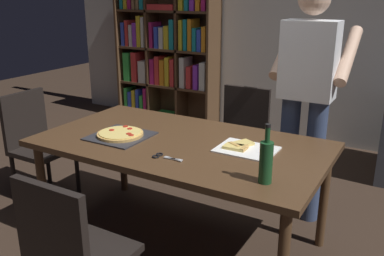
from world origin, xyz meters
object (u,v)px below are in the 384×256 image
at_px(dining_table, 181,150).
at_px(wine_bottle, 266,161).
at_px(chair_near_camera, 71,251).
at_px(person_serving_pizza, 307,91).
at_px(chair_left_end, 35,139).
at_px(kitchen_scissors, 163,157).
at_px(chair_far_side, 241,133).
at_px(pepperoni_pizza_on_tray, 120,135).
at_px(bookshelf, 166,49).

bearing_deg(dining_table, wine_bottle, -23.93).
height_order(chair_near_camera, person_serving_pizza, person_serving_pizza).
distance_m(chair_left_end, person_serving_pizza, 2.22).
bearing_deg(kitchen_scissors, chair_far_side, 92.46).
height_order(dining_table, person_serving_pizza, person_serving_pizza).
relative_size(chair_far_side, pepperoni_pizza_on_tray, 2.42).
xyz_separation_m(bookshelf, pepperoni_pizza_on_tray, (1.27, -2.50, -0.21)).
xyz_separation_m(chair_near_camera, chair_left_end, (-1.43, 1.00, 0.00)).
bearing_deg(kitchen_scissors, chair_left_end, 168.94).
height_order(bookshelf, wine_bottle, bookshelf).
relative_size(dining_table, chair_far_side, 2.09).
relative_size(dining_table, chair_left_end, 2.09).
bearing_deg(bookshelf, pepperoni_pizza_on_tray, -63.02).
relative_size(bookshelf, pepperoni_pizza_on_tray, 5.24).
relative_size(chair_far_side, chair_left_end, 1.00).
bearing_deg(chair_far_side, chair_left_end, -144.89).
xyz_separation_m(dining_table, pepperoni_pizza_on_tray, (-0.40, -0.12, 0.08)).
distance_m(chair_left_end, kitchen_scissors, 1.53).
bearing_deg(wine_bottle, chair_far_side, 118.00).
bearing_deg(person_serving_pizza, wine_bottle, -84.70).
relative_size(chair_left_end, bookshelf, 0.46).
relative_size(pepperoni_pizza_on_tray, kitchen_scissors, 1.94).
bearing_deg(chair_far_side, wine_bottle, -62.00).
relative_size(dining_table, kitchen_scissors, 9.79).
distance_m(pepperoni_pizza_on_tray, wine_bottle, 1.12).
bearing_deg(bookshelf, person_serving_pizza, -34.99).
xyz_separation_m(chair_near_camera, pepperoni_pizza_on_tray, (-0.40, 0.88, 0.25)).
distance_m(chair_near_camera, bookshelf, 3.79).
xyz_separation_m(person_serving_pizza, pepperoni_pizza_on_tray, (-1.00, -0.91, -0.23)).
bearing_deg(person_serving_pizza, bookshelf, 145.01).
bearing_deg(dining_table, pepperoni_pizza_on_tray, -162.76).
distance_m(chair_far_side, chair_left_end, 1.74).
xyz_separation_m(pepperoni_pizza_on_tray, kitchen_scissors, (0.46, -0.17, -0.01)).
bearing_deg(pepperoni_pizza_on_tray, kitchen_scissors, -19.86).
relative_size(chair_far_side, person_serving_pizza, 0.51).
bearing_deg(wine_bottle, kitchen_scissors, 178.20).
relative_size(chair_left_end, wine_bottle, 2.85).
xyz_separation_m(bookshelf, kitchen_scissors, (1.73, -2.66, -0.22)).
relative_size(chair_near_camera, wine_bottle, 2.85).
bearing_deg(person_serving_pizza, kitchen_scissors, -116.78).
xyz_separation_m(person_serving_pizza, kitchen_scissors, (-0.54, -1.07, -0.24)).
height_order(chair_near_camera, chair_left_end, same).
bearing_deg(kitchen_scissors, wine_bottle, -1.80).
distance_m(bookshelf, kitchen_scissors, 3.18).
bearing_deg(wine_bottle, bookshelf, 131.48).
xyz_separation_m(dining_table, chair_left_end, (-1.43, 0.00, -0.17)).
height_order(chair_left_end, kitchen_scissors, chair_left_end).
bearing_deg(dining_table, chair_left_end, 180.00).
xyz_separation_m(bookshelf, person_serving_pizza, (2.27, -1.59, 0.03)).
bearing_deg(chair_near_camera, bookshelf, 116.36).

